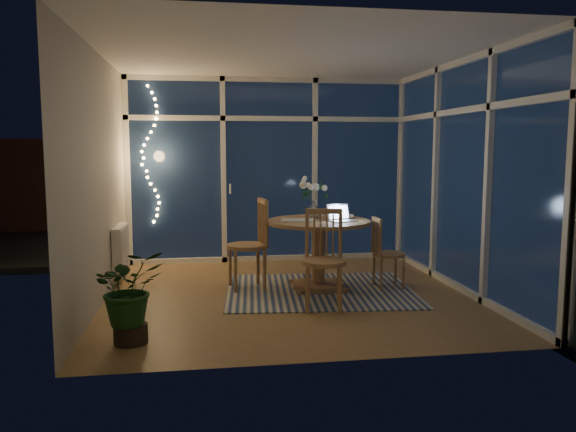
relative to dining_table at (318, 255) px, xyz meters
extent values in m
plane|color=olive|center=(-0.35, -0.20, -0.40)|extent=(4.00, 4.00, 0.00)
plane|color=white|center=(-0.35, -0.20, 2.20)|extent=(4.00, 4.00, 0.00)
cube|color=beige|center=(-0.35, 1.80, 0.90)|extent=(4.00, 0.04, 2.60)
cube|color=beige|center=(-0.35, -2.20, 0.90)|extent=(4.00, 0.04, 2.60)
cube|color=beige|center=(-2.35, -0.20, 0.90)|extent=(0.04, 4.00, 2.60)
cube|color=beige|center=(1.65, -0.20, 0.90)|extent=(0.04, 4.00, 2.60)
cube|color=white|center=(-0.35, 1.76, 0.90)|extent=(4.00, 0.10, 2.60)
cube|color=white|center=(1.61, -0.20, 0.90)|extent=(0.10, 4.00, 2.60)
cube|color=white|center=(-2.29, 0.70, 0.00)|extent=(0.10, 0.70, 0.58)
cube|color=black|center=(0.15, 4.80, -0.46)|extent=(12.00, 6.00, 0.10)
cube|color=#3D1E16|center=(-0.35, 5.30, 0.50)|extent=(11.00, 0.08, 1.80)
cube|color=#33353D|center=(-0.05, 8.30, 1.80)|extent=(7.00, 3.00, 2.20)
sphere|color=black|center=(-1.15, 3.20, 0.05)|extent=(0.90, 0.90, 0.90)
cube|color=beige|center=(0.00, -0.10, -0.39)|extent=(2.25, 1.86, 0.01)
cylinder|color=#997145|center=(0.00, 0.00, 0.00)|extent=(1.27, 1.27, 0.80)
cube|color=#997145|center=(-0.81, 0.12, 0.13)|extent=(0.55, 0.55, 1.06)
cube|color=#997145|center=(0.81, -0.08, 0.02)|extent=(0.39, 0.39, 0.84)
cube|color=#997145|center=(-0.12, -0.81, 0.11)|extent=(0.56, 0.56, 1.02)
imported|color=white|center=(-0.02, 0.22, 0.50)|extent=(0.22, 0.22, 0.21)
imported|color=white|center=(0.36, 0.12, 0.42)|extent=(0.16, 0.16, 0.04)
cube|color=beige|center=(-0.24, 0.02, 0.41)|extent=(0.43, 0.37, 0.01)
cube|color=black|center=(0.12, -0.08, 0.40)|extent=(0.11, 0.08, 0.01)
imported|color=#164018|center=(-1.91, -1.55, -0.02)|extent=(0.67, 0.63, 0.76)
camera|label=1|loc=(-1.30, -6.20, 1.21)|focal=35.00mm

